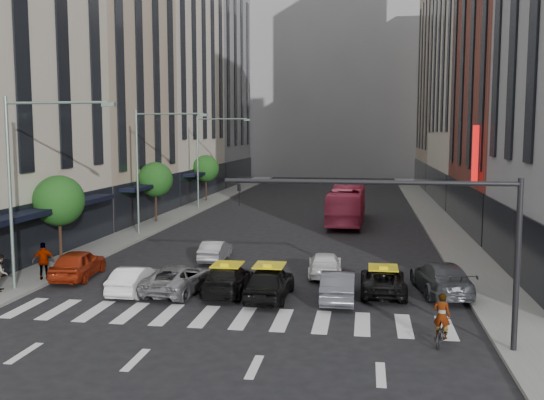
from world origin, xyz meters
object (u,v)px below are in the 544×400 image
at_px(taxi_left, 228,279).
at_px(pedestrian_near, 1,273).
at_px(car_red, 78,264).
at_px(streetlamp_near, 28,167).
at_px(car_white_front, 135,279).
at_px(taxi_center, 269,282).
at_px(streetlamp_far, 207,149).
at_px(bus, 347,205).
at_px(motorcycle, 441,333).
at_px(pedestrian_far, 44,261).
at_px(streetlamp_mid, 150,155).

height_order(taxi_left, pedestrian_near, pedestrian_near).
bearing_deg(car_red, streetlamp_near, 67.75).
bearing_deg(car_white_front, taxi_center, -179.28).
distance_m(streetlamp_near, streetlamp_far, 32.00).
relative_size(bus, motorcycle, 6.81).
relative_size(car_white_front, pedestrian_far, 2.06).
bearing_deg(streetlamp_near, streetlamp_mid, 90.00).
bearing_deg(car_red, pedestrian_far, 33.92).
distance_m(taxi_left, pedestrian_far, 9.62).
xyz_separation_m(streetlamp_mid, taxi_left, (9.15, -14.81, -5.23)).
bearing_deg(taxi_left, car_white_front, 6.69).
xyz_separation_m(car_white_front, pedestrian_far, (-5.28, 1.23, 0.45)).
xyz_separation_m(streetlamp_near, pedestrian_far, (-0.44, 1.82, -4.82)).
bearing_deg(pedestrian_near, motorcycle, -122.87).
xyz_separation_m(streetlamp_far, motorcycle, (18.22, -36.43, -5.47)).
distance_m(car_white_front, pedestrian_near, 6.22).
distance_m(streetlamp_far, taxi_left, 32.57).
relative_size(streetlamp_far, motorcycle, 5.44).
height_order(streetlamp_mid, streetlamp_far, same).
relative_size(pedestrian_near, pedestrian_far, 0.92).
bearing_deg(motorcycle, taxi_left, -14.09).
bearing_deg(pedestrian_near, streetlamp_near, -88.25).
bearing_deg(streetlamp_far, taxi_left, -73.45).
height_order(streetlamp_near, taxi_left, streetlamp_near).
bearing_deg(bus, pedestrian_far, 58.99).
bearing_deg(taxi_center, motorcycle, 146.65).
distance_m(car_red, motorcycle, 18.86).
relative_size(streetlamp_near, taxi_center, 2.01).
bearing_deg(motorcycle, streetlamp_mid, -30.58).
height_order(car_red, pedestrian_far, pedestrian_far).
bearing_deg(pedestrian_far, bus, -147.65).
bearing_deg(bus, streetlamp_near, 61.75).
bearing_deg(pedestrian_near, car_red, -53.09).
distance_m(car_white_front, motorcycle, 14.29).
xyz_separation_m(taxi_center, motorcycle, (6.97, -4.96, -0.33)).
bearing_deg(motorcycle, pedestrian_near, 6.42).
relative_size(streetlamp_near, pedestrian_near, 5.21).
relative_size(bus, pedestrian_far, 6.00).
height_order(streetlamp_near, car_white_front, streetlamp_near).
bearing_deg(bus, car_white_front, 70.59).
bearing_deg(car_red, taxi_center, 161.21).
relative_size(taxi_left, pedestrian_far, 2.47).
relative_size(streetlamp_mid, bus, 0.80).
xyz_separation_m(streetlamp_far, taxi_center, (11.25, -31.47, -5.14)).
relative_size(bus, pedestrian_near, 6.53).
height_order(streetlamp_near, pedestrian_far, streetlamp_near).
distance_m(car_white_front, taxi_left, 4.35).
relative_size(taxi_left, pedestrian_near, 2.69).
bearing_deg(streetlamp_mid, motorcycle, -48.28).
relative_size(streetlamp_mid, car_white_front, 2.33).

